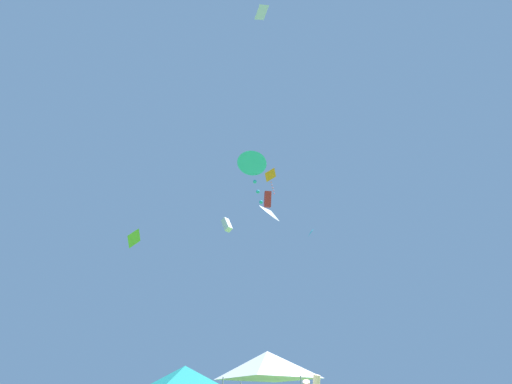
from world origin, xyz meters
TOP-DOWN VIEW (x-y plane):
  - canopy_tent_white at (-2.09, 11.02)m, footprint 3.42×3.42m
  - canopy_tent_teal at (-6.36, 12.24)m, footprint 3.05×3.05m
  - kite_white_diamond at (-2.00, 9.78)m, footprint 1.01×0.98m
  - kite_cyan_diamond at (-0.11, 28.13)m, footprint 0.78×0.80m
  - kite_white_box at (-7.84, 23.18)m, footprint 1.29×1.11m
  - kite_white_delta at (-0.89, 4.90)m, footprint 0.98×1.09m
  - kite_red_box at (-3.50, 21.05)m, footprint 0.89×1.17m
  - kite_lime_diamond at (-16.13, 21.10)m, footprint 1.18×1.26m
  - kite_cyan_delta at (-1.77, 6.01)m, footprint 1.33×1.30m
  - kite_orange_diamond at (-3.29, 21.79)m, footprint 1.42×1.48m

SIDE VIEW (x-z plane):
  - canopy_tent_teal at x=-6.36m, z-range 1.14..4.40m
  - canopy_tent_white at x=-2.09m, z-range 1.28..4.93m
  - kite_white_delta at x=-0.89m, z-range 6.91..7.66m
  - kite_cyan_delta at x=-1.77m, z-range 9.12..11.49m
  - kite_lime_diamond at x=-16.13m, z-range 14.08..15.39m
  - kite_white_box at x=-7.84m, z-range 15.62..17.15m
  - kite_cyan_diamond at x=-0.11m, z-range 16.79..17.57m
  - kite_red_box at x=-3.50m, z-range 16.72..18.26m
  - kite_orange_diamond at x=-3.29m, z-range 19.27..21.70m
  - kite_white_diamond at x=-2.00m, z-range 27.18..28.27m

